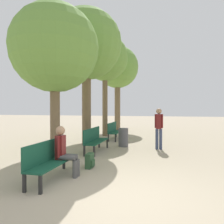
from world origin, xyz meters
name	(u,v)px	position (x,y,z in m)	size (l,w,h in m)	color
ground_plane	(122,195)	(0.00, 0.00, 0.00)	(80.00, 80.00, 0.00)	tan
bench_row_0	(50,158)	(-1.86, 0.56, 0.52)	(0.45, 1.86, 0.92)	#144733
bench_row_1	(94,138)	(-1.86, 3.93, 0.52)	(0.45, 1.86, 0.92)	#144733
bench_row_2	(114,130)	(-1.86, 7.29, 0.52)	(0.45, 1.86, 0.92)	#144733
tree_row_0	(55,49)	(-2.74, 2.43, 3.66)	(2.91, 2.91, 5.14)	brown
tree_row_1	(86,45)	(-2.74, 5.42, 4.61)	(3.28, 3.28, 6.30)	brown
tree_row_2	(105,59)	(-2.74, 8.62, 4.69)	(2.80, 2.80, 6.13)	brown
tree_row_3	(117,68)	(-2.74, 12.18, 4.75)	(3.19, 3.19, 6.41)	brown
person_seated	(65,150)	(-1.62, 0.85, 0.66)	(0.60, 0.34, 1.26)	#4C4C4C
backpack	(90,161)	(-1.26, 1.70, 0.20)	(0.20, 0.35, 0.41)	#284C2D
pedestrian_near	(159,126)	(0.57, 5.00, 0.97)	(0.34, 0.24, 1.69)	#384260
trash_bin	(123,137)	(-0.97, 5.28, 0.40)	(0.43, 0.43, 0.81)	#4C4C51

